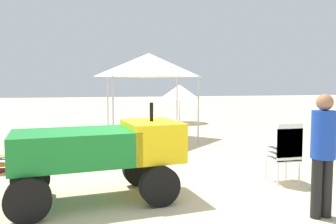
{
  "coord_description": "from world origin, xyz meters",
  "views": [
    {
      "loc": [
        -1.04,
        -5.19,
        1.81
      ],
      "look_at": [
        0.92,
        3.19,
        1.09
      ],
      "focal_mm": 36.97,
      "sensor_mm": 36.0,
      "label": 1
    }
  ],
  "objects_px": {
    "utility_cart": "(101,150)",
    "beach_umbrella_left": "(180,92)",
    "stacked_plastic_chairs": "(286,148)",
    "popup_canopy": "(149,65)",
    "lifeguard_near_left": "(323,147)"
  },
  "relations": [
    {
      "from": "popup_canopy",
      "to": "lifeguard_near_left",
      "type": "bearing_deg",
      "value": -81.27
    },
    {
      "from": "stacked_plastic_chairs",
      "to": "beach_umbrella_left",
      "type": "height_order",
      "value": "beach_umbrella_left"
    },
    {
      "from": "stacked_plastic_chairs",
      "to": "popup_canopy",
      "type": "bearing_deg",
      "value": 104.86
    },
    {
      "from": "utility_cart",
      "to": "popup_canopy",
      "type": "relative_size",
      "value": 0.97
    },
    {
      "from": "lifeguard_near_left",
      "to": "beach_umbrella_left",
      "type": "height_order",
      "value": "beach_umbrella_left"
    },
    {
      "from": "utility_cart",
      "to": "beach_umbrella_left",
      "type": "relative_size",
      "value": 1.43
    },
    {
      "from": "lifeguard_near_left",
      "to": "popup_canopy",
      "type": "xyz_separation_m",
      "value": [
        -1.09,
        7.09,
        1.43
      ]
    },
    {
      "from": "beach_umbrella_left",
      "to": "stacked_plastic_chairs",
      "type": "bearing_deg",
      "value": -93.85
    },
    {
      "from": "utility_cart",
      "to": "beach_umbrella_left",
      "type": "bearing_deg",
      "value": 68.45
    },
    {
      "from": "lifeguard_near_left",
      "to": "popup_canopy",
      "type": "distance_m",
      "value": 7.31
    },
    {
      "from": "utility_cart",
      "to": "stacked_plastic_chairs",
      "type": "xyz_separation_m",
      "value": [
        3.24,
        0.13,
        -0.13
      ]
    },
    {
      "from": "stacked_plastic_chairs",
      "to": "lifeguard_near_left",
      "type": "relative_size",
      "value": 0.67
    },
    {
      "from": "beach_umbrella_left",
      "to": "lifeguard_near_left",
      "type": "bearing_deg",
      "value": -95.33
    },
    {
      "from": "lifeguard_near_left",
      "to": "beach_umbrella_left",
      "type": "relative_size",
      "value": 0.89
    },
    {
      "from": "utility_cart",
      "to": "beach_umbrella_left",
      "type": "height_order",
      "value": "beach_umbrella_left"
    }
  ]
}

